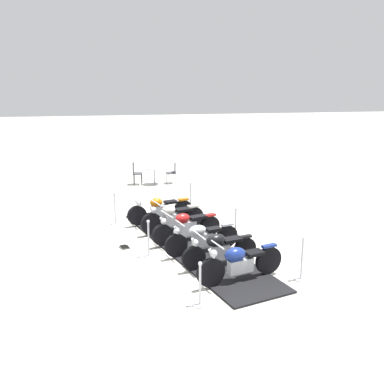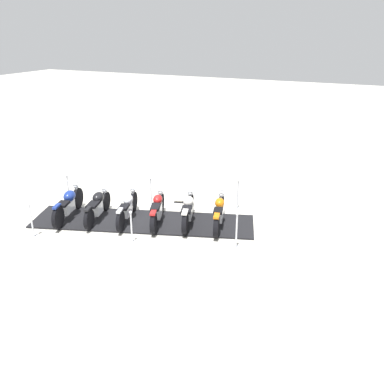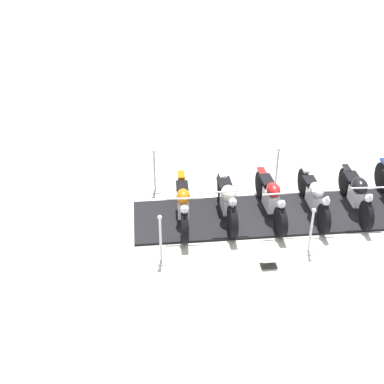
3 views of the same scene
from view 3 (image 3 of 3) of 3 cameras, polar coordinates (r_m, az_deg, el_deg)
The scene contains 12 objects.
ground_plane at distance 12.21m, azimuth 10.63°, elevation -2.44°, with size 80.00×80.00×0.00m, color beige.
display_platform at distance 12.20m, azimuth 10.64°, elevation -2.33°, with size 7.13×1.70×0.05m, color black.
motorcycle_copper at distance 11.51m, azimuth -0.98°, elevation -1.25°, with size 0.92×2.25×0.95m.
motorcycle_cream at distance 11.61m, azimuth 3.87°, elevation -0.86°, with size 0.94×2.07×0.99m.
motorcycle_maroon at distance 11.81m, azimuth 8.59°, elevation -0.64°, with size 1.06×2.15×0.94m.
motorcycle_chrome at distance 12.06m, azimuth 13.16°, elevation -0.41°, with size 0.88×2.18×0.96m.
motorcycle_black at distance 12.40m, azimuth 17.48°, elevation -0.01°, with size 0.88×2.09×0.94m.
stanchion_left_front at distance 12.77m, azimuth -4.08°, elevation 1.55°, with size 0.33×0.33×1.13m.
stanchion_right_mid at distance 10.90m, azimuth 12.74°, elevation -4.76°, with size 0.29×0.29×1.06m.
stanchion_right_front at distance 10.41m, azimuth -3.41°, elevation -5.91°, with size 0.31×0.31×1.10m.
stanchion_left_mid at distance 13.19m, azimuth 9.19°, elevation 2.11°, with size 0.31×0.31×1.03m.
info_placard at distance 10.56m, azimuth 8.36°, elevation -7.72°, with size 0.38×0.31×0.19m.
Camera 3 is at (-0.10, -10.30, 6.56)m, focal length 49.00 mm.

